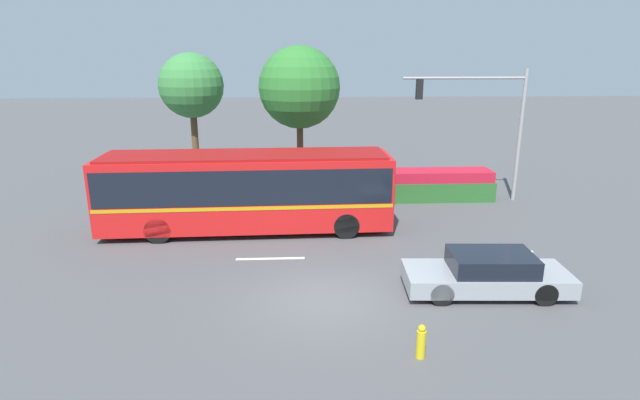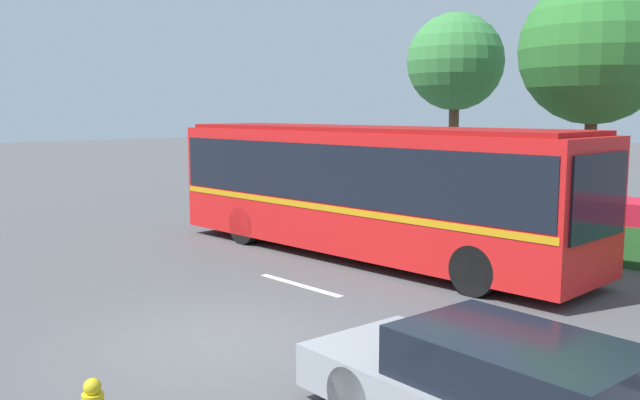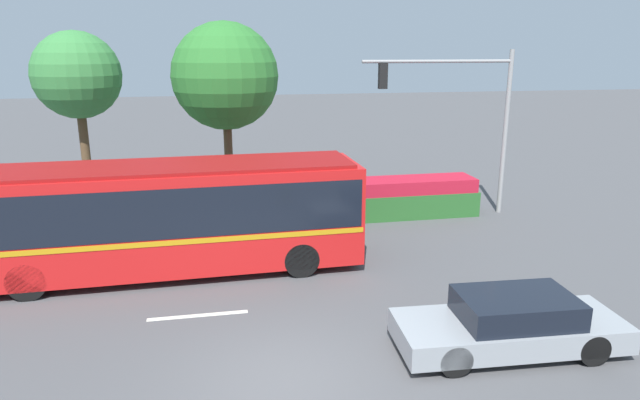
{
  "view_description": "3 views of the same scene",
  "coord_description": "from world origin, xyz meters",
  "px_view_note": "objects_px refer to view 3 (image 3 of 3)",
  "views": [
    {
      "loc": [
        -0.75,
        -13.2,
        6.9
      ],
      "look_at": [
        0.08,
        3.48,
        2.0
      ],
      "focal_mm": 28.12,
      "sensor_mm": 36.0,
      "label": 1
    },
    {
      "loc": [
        8.5,
        -5.78,
        3.54
      ],
      "look_at": [
        -1.03,
        3.04,
        1.83
      ],
      "focal_mm": 38.17,
      "sensor_mm": 36.0,
      "label": 2
    },
    {
      "loc": [
        -1.13,
        -9.55,
        6.26
      ],
      "look_at": [
        1.87,
        5.81,
        2.0
      ],
      "focal_mm": 31.31,
      "sensor_mm": 36.0,
      "label": 3
    }
  ],
  "objects_px": {
    "traffic_light_pole": "(469,107)",
    "street_tree_centre": "(225,77)",
    "city_bus": "(159,213)",
    "street_tree_left": "(77,76)",
    "sedan_foreground": "(511,324)"
  },
  "relations": [
    {
      "from": "traffic_light_pole",
      "to": "street_tree_centre",
      "type": "bearing_deg",
      "value": -19.4
    },
    {
      "from": "city_bus",
      "to": "street_tree_left",
      "type": "height_order",
      "value": "street_tree_left"
    },
    {
      "from": "city_bus",
      "to": "street_tree_left",
      "type": "xyz_separation_m",
      "value": [
        -3.55,
        8.33,
        3.42
      ]
    },
    {
      "from": "traffic_light_pole",
      "to": "street_tree_centre",
      "type": "distance_m",
      "value": 9.43
    },
    {
      "from": "sedan_foreground",
      "to": "traffic_light_pole",
      "type": "distance_m",
      "value": 10.89
    },
    {
      "from": "city_bus",
      "to": "traffic_light_pole",
      "type": "height_order",
      "value": "traffic_light_pole"
    },
    {
      "from": "city_bus",
      "to": "traffic_light_pole",
      "type": "bearing_deg",
      "value": 17.82
    },
    {
      "from": "traffic_light_pole",
      "to": "street_tree_left",
      "type": "distance_m",
      "value": 15.3
    },
    {
      "from": "traffic_light_pole",
      "to": "street_tree_left",
      "type": "xyz_separation_m",
      "value": [
        -14.59,
        4.5,
        1.06
      ]
    },
    {
      "from": "city_bus",
      "to": "traffic_light_pole",
      "type": "relative_size",
      "value": 1.83
    },
    {
      "from": "street_tree_left",
      "to": "city_bus",
      "type": "bearing_deg",
      "value": -66.88
    },
    {
      "from": "traffic_light_pole",
      "to": "street_tree_centre",
      "type": "xyz_separation_m",
      "value": [
        -8.84,
        3.11,
        1.05
      ]
    },
    {
      "from": "street_tree_centre",
      "to": "sedan_foreground",
      "type": "bearing_deg",
      "value": -67.1
    },
    {
      "from": "street_tree_left",
      "to": "traffic_light_pole",
      "type": "bearing_deg",
      "value": -17.13
    },
    {
      "from": "city_bus",
      "to": "street_tree_left",
      "type": "distance_m",
      "value": 9.68
    }
  ]
}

